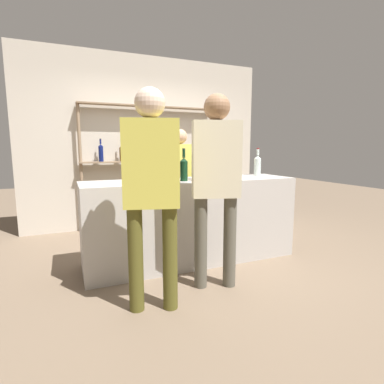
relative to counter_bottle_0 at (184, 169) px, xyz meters
The scene contains 13 objects.
ground_plane 1.11m from the counter_bottle_0, 36.06° to the left, with size 16.00×16.00×0.00m, color #7A6651.
bar_counter 0.64m from the counter_bottle_0, 36.06° to the left, with size 2.44×0.64×0.96m, color #B7B2AD.
back_wall 2.05m from the counter_bottle_0, 86.07° to the left, with size 4.04×0.12×2.80m, color beige.
back_shelf 1.86m from the counter_bottle_0, 85.62° to the left, with size 2.25×0.18×1.99m.
counter_bottle_0 is the anchor object (origin of this frame).
counter_bottle_1 0.14m from the counter_bottle_0, ahead, with size 0.08×0.08×0.31m.
counter_bottle_2 1.15m from the counter_bottle_0, 12.02° to the left, with size 0.09×0.09×0.35m.
counter_bottle_3 0.23m from the counter_bottle_0, 28.15° to the left, with size 0.08×0.08×0.38m.
ice_bucket 0.21m from the counter_bottle_0, behind, with size 0.18×0.18×0.20m.
cork_jar 0.75m from the counter_bottle_0, 16.22° to the left, with size 0.14×0.14×0.14m.
customer_center 0.60m from the counter_bottle_0, 82.19° to the right, with size 0.47×0.31×1.79m.
server_behind_counter 0.92m from the counter_bottle_0, 72.11° to the left, with size 0.48×0.25×1.57m.
customer_left 0.96m from the counter_bottle_0, 126.66° to the right, with size 0.47×0.30×1.77m.
Camera 1 is at (-1.32, -3.12, 1.32)m, focal length 28.00 mm.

